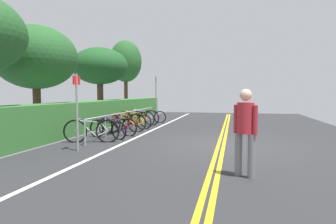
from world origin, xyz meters
name	(u,v)px	position (x,y,z in m)	size (l,w,h in m)	color
ground_plane	(221,145)	(0.00, 0.00, -0.03)	(29.14, 10.28, 0.05)	#2B2B2D
centre_line_yellow_inner	(224,144)	(0.00, -0.08, 0.00)	(26.23, 0.10, 0.00)	gold
centre_line_yellow_outer	(219,144)	(0.00, 0.08, 0.00)	(26.23, 0.10, 0.00)	gold
bike_lane_stripe_white	(129,141)	(0.00, 3.02, 0.00)	(26.23, 0.12, 0.00)	white
bike_rack	(128,116)	(2.54, 4.02, 0.61)	(7.41, 0.05, 0.81)	#9EA0A5
bicycle_0	(91,131)	(-0.56, 4.09, 0.37)	(0.59, 1.76, 0.79)	black
bicycle_1	(108,129)	(0.33, 3.94, 0.32)	(0.65, 1.63, 0.68)	black
bicycle_2	(117,127)	(1.12, 3.91, 0.33)	(0.57, 1.74, 0.70)	black
bicycle_3	(124,123)	(2.04, 3.98, 0.37)	(0.66, 1.73, 0.79)	black
bicycle_4	(133,122)	(2.96, 3.94, 0.32)	(0.55, 1.63, 0.70)	black
bicycle_5	(136,119)	(3.91, 4.13, 0.37)	(0.46, 1.82, 0.78)	black
bicycle_6	(143,117)	(4.78, 4.05, 0.37)	(0.46, 1.75, 0.79)	black
bicycle_7	(150,117)	(5.74, 3.95, 0.31)	(0.67, 1.62, 0.68)	black
pedestrian	(245,127)	(-3.49, -0.58, 0.96)	(0.32, 0.43, 1.67)	slate
sign_post_near	(77,104)	(-1.92, 3.81, 1.28)	(0.36, 0.06, 2.11)	gray
sign_post_far	(156,95)	(6.65, 3.87, 1.49)	(0.36, 0.07, 2.50)	gray
hedge_backdrop	(105,113)	(4.04, 5.75, 0.61)	(16.36, 1.00, 1.22)	#387533
tree_mid	(36,58)	(0.57, 6.90, 2.90)	(3.05, 3.05, 4.10)	#473323
tree_far_right	(100,67)	(5.41, 6.63, 2.99)	(2.96, 2.96, 3.99)	#473323
tree_extra	(126,62)	(10.93, 7.27, 3.82)	(2.29, 2.29, 5.33)	#473323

